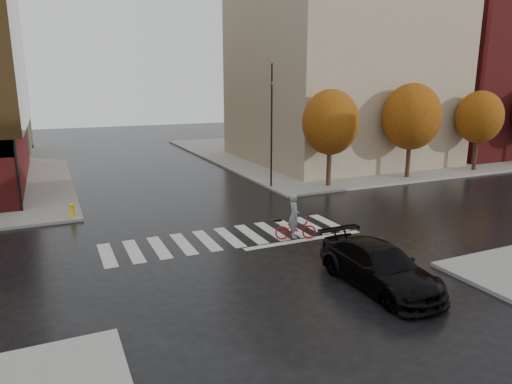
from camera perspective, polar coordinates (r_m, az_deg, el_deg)
ground at (r=21.05m, az=-2.87°, el=-6.08°), size 120.00×120.00×0.00m
sidewalk_ne at (r=49.03m, az=11.04°, el=5.09°), size 30.00×30.00×0.15m
crosswalk at (r=21.49m, az=-3.37°, el=-5.65°), size 12.00×3.00×0.01m
building_ne_tan at (r=43.01m, az=10.27°, el=16.11°), size 16.00×16.00×18.00m
building_ne_brick at (r=52.99m, az=25.57°, el=12.34°), size 14.00×14.00×14.00m
tree_ne_a at (r=31.20m, az=9.29°, el=8.57°), size 3.80×3.80×6.50m
tree_ne_b at (r=35.54m, az=18.86°, el=8.88°), size 4.20×4.20×6.89m
tree_ne_c at (r=40.65m, az=26.14°, el=8.38°), size 3.60×3.60×6.31m
sedan at (r=16.83m, az=15.15°, el=-8.93°), size 2.25×5.31×1.53m
cyclist at (r=21.05m, az=4.91°, el=-3.98°), size 2.02×1.24×2.17m
traffic_light_nw at (r=27.63m, az=-28.14°, el=6.59°), size 0.23×0.22×7.55m
traffic_light_ne at (r=30.53m, az=1.96°, el=9.40°), size 0.21×0.24×8.10m
fire_hydrant at (r=25.96m, az=-22.02°, el=-1.99°), size 0.26×0.26×0.74m
manhole at (r=24.05m, az=2.56°, el=-3.53°), size 0.80×0.80×0.01m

